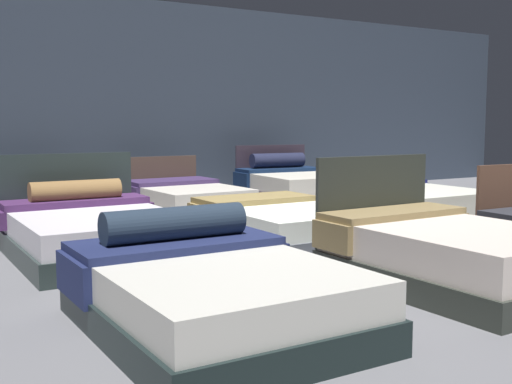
{
  "coord_description": "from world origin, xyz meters",
  "views": [
    {
      "loc": [
        -3.93,
        -5.96,
        1.34
      ],
      "look_at": [
        -0.15,
        0.46,
        0.52
      ],
      "focal_mm": 44.1,
      "sensor_mm": 36.0,
      "label": 1
    }
  ],
  "objects_px": {
    "bed_5": "(407,204)",
    "bed_6": "(42,201)",
    "bed_4": "(280,221)",
    "bed_7": "(185,196)",
    "bed_8": "(295,185)",
    "bed_3": "(94,231)",
    "bed_1": "(449,254)",
    "bed_0": "(212,291)"
  },
  "relations": [
    {
      "from": "bed_5",
      "to": "bed_6",
      "type": "bearing_deg",
      "value": 146.11
    },
    {
      "from": "bed_4",
      "to": "bed_7",
      "type": "bearing_deg",
      "value": 89.11
    },
    {
      "from": "bed_8",
      "to": "bed_5",
      "type": "bearing_deg",
      "value": -88.39
    },
    {
      "from": "bed_3",
      "to": "bed_5",
      "type": "bearing_deg",
      "value": -0.91
    },
    {
      "from": "bed_1",
      "to": "bed_6",
      "type": "bearing_deg",
      "value": 109.71
    },
    {
      "from": "bed_5",
      "to": "bed_6",
      "type": "distance_m",
      "value": 5.06
    },
    {
      "from": "bed_8",
      "to": "bed_3",
      "type": "bearing_deg",
      "value": -143.82
    },
    {
      "from": "bed_0",
      "to": "bed_5",
      "type": "distance_m",
      "value": 5.01
    },
    {
      "from": "bed_6",
      "to": "bed_7",
      "type": "height_order",
      "value": "bed_6"
    },
    {
      "from": "bed_1",
      "to": "bed_5",
      "type": "relative_size",
      "value": 1.06
    },
    {
      "from": "bed_6",
      "to": "bed_3",
      "type": "bearing_deg",
      "value": -89.37
    },
    {
      "from": "bed_4",
      "to": "bed_7",
      "type": "xyz_separation_m",
      "value": [
        0.0,
        2.76,
        0.01
      ]
    },
    {
      "from": "bed_6",
      "to": "bed_7",
      "type": "relative_size",
      "value": 0.97
    },
    {
      "from": "bed_4",
      "to": "bed_1",
      "type": "bearing_deg",
      "value": -90.93
    },
    {
      "from": "bed_0",
      "to": "bed_7",
      "type": "relative_size",
      "value": 0.96
    },
    {
      "from": "bed_1",
      "to": "bed_3",
      "type": "bearing_deg",
      "value": 128.23
    },
    {
      "from": "bed_5",
      "to": "bed_7",
      "type": "xyz_separation_m",
      "value": [
        -2.05,
        2.73,
        -0.05
      ]
    },
    {
      "from": "bed_0",
      "to": "bed_3",
      "type": "distance_m",
      "value": 2.66
    },
    {
      "from": "bed_0",
      "to": "bed_8",
      "type": "bearing_deg",
      "value": 50.74
    },
    {
      "from": "bed_3",
      "to": "bed_5",
      "type": "height_order",
      "value": "bed_3"
    },
    {
      "from": "bed_3",
      "to": "bed_7",
      "type": "relative_size",
      "value": 1.01
    },
    {
      "from": "bed_0",
      "to": "bed_8",
      "type": "height_order",
      "value": "bed_8"
    },
    {
      "from": "bed_1",
      "to": "bed_8",
      "type": "xyz_separation_m",
      "value": [
        2.15,
        5.46,
        0.0
      ]
    },
    {
      "from": "bed_3",
      "to": "bed_8",
      "type": "relative_size",
      "value": 1.01
    },
    {
      "from": "bed_3",
      "to": "bed_5",
      "type": "xyz_separation_m",
      "value": [
        4.27,
        -0.02,
        0.0
      ]
    },
    {
      "from": "bed_6",
      "to": "bed_7",
      "type": "xyz_separation_m",
      "value": [
        2.14,
        -0.1,
        -0.05
      ]
    },
    {
      "from": "bed_1",
      "to": "bed_6",
      "type": "height_order",
      "value": "bed_1"
    },
    {
      "from": "bed_5",
      "to": "bed_8",
      "type": "xyz_separation_m",
      "value": [
        0.09,
        2.83,
        0.01
      ]
    },
    {
      "from": "bed_3",
      "to": "bed_4",
      "type": "distance_m",
      "value": 2.22
    },
    {
      "from": "bed_0",
      "to": "bed_5",
      "type": "height_order",
      "value": "bed_5"
    },
    {
      "from": "bed_5",
      "to": "bed_7",
      "type": "height_order",
      "value": "bed_7"
    },
    {
      "from": "bed_4",
      "to": "bed_3",
      "type": "bearing_deg",
      "value": 177.92
    },
    {
      "from": "bed_1",
      "to": "bed_7",
      "type": "bearing_deg",
      "value": 88.35
    },
    {
      "from": "bed_6",
      "to": "bed_8",
      "type": "relative_size",
      "value": 0.97
    },
    {
      "from": "bed_3",
      "to": "bed_7",
      "type": "height_order",
      "value": "bed_3"
    },
    {
      "from": "bed_0",
      "to": "bed_8",
      "type": "distance_m",
      "value": 6.99
    },
    {
      "from": "bed_1",
      "to": "bed_5",
      "type": "bearing_deg",
      "value": 50.4
    },
    {
      "from": "bed_0",
      "to": "bed_7",
      "type": "xyz_separation_m",
      "value": [
        2.21,
        5.38,
        -0.05
      ]
    },
    {
      "from": "bed_7",
      "to": "bed_4",
      "type": "bearing_deg",
      "value": -92.56
    },
    {
      "from": "bed_0",
      "to": "bed_4",
      "type": "relative_size",
      "value": 0.97
    },
    {
      "from": "bed_4",
      "to": "bed_6",
      "type": "bearing_deg",
      "value": 125.87
    },
    {
      "from": "bed_0",
      "to": "bed_4",
      "type": "bearing_deg",
      "value": 49.09
    }
  ]
}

